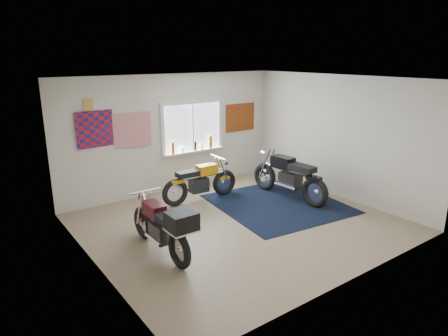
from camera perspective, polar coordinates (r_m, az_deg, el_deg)
ground at (r=7.71m, az=2.25°, el=-7.89°), size 5.50×5.50×0.00m
room_shell at (r=7.20m, az=2.39°, el=4.13°), size 5.50×5.50×5.50m
navy_rug at (r=8.72m, az=7.71°, el=-5.08°), size 2.79×2.87×0.01m
window_assembly at (r=9.53m, az=-4.53°, el=5.36°), size 1.66×0.17×1.26m
oil_bottles at (r=9.56m, az=-4.00°, el=3.33°), size 1.12×0.09×0.30m
flag_display at (r=8.43m, az=-18.86°, el=8.55°), size 1.60×0.10×1.17m
triumph_poster at (r=10.32m, az=2.33°, el=7.24°), size 0.90×0.03×0.70m
yellow_triumph at (r=8.75m, az=-3.42°, el=-2.07°), size 1.86×0.56×0.93m
black_chrome_bike at (r=8.97m, az=9.25°, el=-1.35°), size 0.65×2.13×1.09m
maroon_tourer at (r=6.43m, az=-8.61°, el=-8.36°), size 0.56×1.85×0.94m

